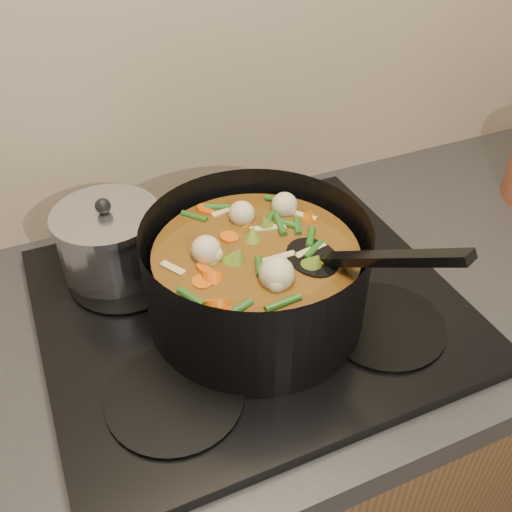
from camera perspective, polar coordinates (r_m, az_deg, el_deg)
name	(u,v)px	position (r m, az deg, el deg)	size (l,w,h in m)	color
counter	(251,467)	(1.26, -0.52, -20.34)	(2.64, 0.64, 0.91)	brown
stovetop	(249,305)	(0.89, -0.69, -4.92)	(0.62, 0.54, 0.03)	black
stockpot	(256,277)	(0.82, 0.05, -2.07)	(0.37, 0.42, 0.23)	black
saucepan	(110,242)	(0.93, -14.38, 1.41)	(0.17, 0.17, 0.14)	silver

